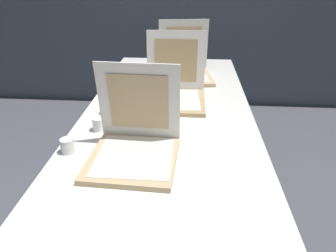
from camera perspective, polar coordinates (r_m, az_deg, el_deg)
name	(u,v)px	position (r m, az deg, el deg)	size (l,w,h in m)	color
table	(166,129)	(1.52, -0.30, -0.56)	(0.87, 2.21, 0.73)	silver
pizza_box_front	(134,146)	(1.21, -6.31, -3.67)	(0.35, 0.35, 0.36)	tan
pizza_box_middle	(174,92)	(1.71, 1.21, 6.39)	(0.34, 0.37, 0.36)	tan
pizza_box_back	(185,70)	(2.08, 3.19, 10.40)	(0.38, 0.38, 0.36)	tan
cup_white_near_left	(68,146)	(1.31, -18.19, -3.47)	(0.06, 0.06, 0.06)	white
cup_white_near_center	(99,124)	(1.44, -12.78, 0.36)	(0.06, 0.06, 0.06)	white
cup_white_mid	(107,108)	(1.60, -11.22, 3.36)	(0.06, 0.06, 0.06)	white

